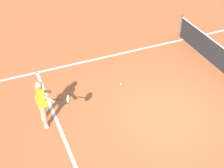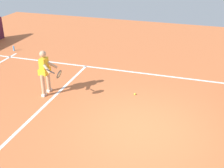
{
  "view_description": "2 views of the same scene",
  "coord_description": "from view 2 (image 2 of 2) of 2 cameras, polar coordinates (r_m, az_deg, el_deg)",
  "views": [
    {
      "loc": [
        6.43,
        -4.54,
        7.04
      ],
      "look_at": [
        -0.77,
        -1.51,
        1.09
      ],
      "focal_mm": 52.78,
      "sensor_mm": 36.0,
      "label": 1
    },
    {
      "loc": [
        6.87,
        1.28,
        4.71
      ],
      "look_at": [
        -0.81,
        -1.15,
        0.84
      ],
      "focal_mm": 47.37,
      "sensor_mm": 36.0,
      "label": 2
    }
  ],
  "objects": [
    {
      "name": "sideline_left_marking",
      "position": [
        11.73,
        9.81,
        1.59
      ],
      "size": [
        0.1,
        16.97,
        0.01
      ],
      "primitive_type": "cube",
      "color": "white",
      "rests_on": "ground"
    },
    {
      "name": "service_line_marking",
      "position": [
        9.48,
        -13.79,
        -4.95
      ],
      "size": [
        7.61,
        0.1,
        0.01
      ],
      "primitive_type": "cube",
      "color": "white",
      "rests_on": "ground"
    },
    {
      "name": "tennis_player",
      "position": [
        10.09,
        -12.78,
        2.46
      ],
      "size": [
        0.77,
        0.92,
        1.55
      ],
      "color": "tan",
      "rests_on": "ground"
    },
    {
      "name": "tennis_ball_mid",
      "position": [
        10.14,
        4.43,
        -1.93
      ],
      "size": [
        0.07,
        0.07,
        0.07
      ],
      "primitive_type": "sphere",
      "color": "#D1E533",
      "rests_on": "ground"
    },
    {
      "name": "ground_plane",
      "position": [
        8.42,
        5.86,
        -8.51
      ],
      "size": [
        24.66,
        24.66,
        0.0
      ],
      "primitive_type": "plane",
      "color": "#C66638"
    },
    {
      "name": "water_bottle",
      "position": [
        15.04,
        -18.43,
        6.53
      ],
      "size": [
        0.07,
        0.07,
        0.24
      ],
      "primitive_type": "cylinder",
      "color": "#4C9EE5",
      "rests_on": "ground"
    }
  ]
}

